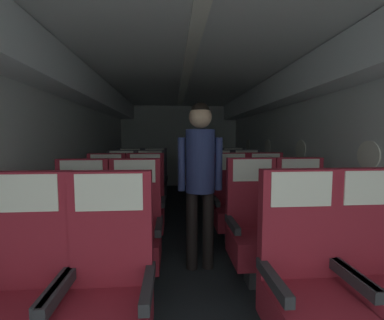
{
  "coord_description": "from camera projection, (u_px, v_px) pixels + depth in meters",
  "views": [
    {
      "loc": [
        -0.2,
        0.27,
        1.28
      ],
      "look_at": [
        0.07,
        3.62,
        0.99
      ],
      "focal_mm": 23.81,
      "sensor_mm": 36.0,
      "label": 1
    }
  ],
  "objects": [
    {
      "name": "seat_c_left_window",
      "position": [
        105.0,
        208.0,
        2.96
      ],
      "size": [
        0.48,
        0.46,
        1.1
      ],
      "color": "#38383D",
      "rests_on": "ground"
    },
    {
      "name": "fuselage_shell",
      "position": [
        186.0,
        116.0,
        3.51
      ],
      "size": [
        3.23,
        7.19,
        2.21
      ],
      "color": "silver",
      "rests_on": "ground"
    },
    {
      "name": "seat_a_left_window",
      "position": [
        19.0,
        299.0,
        1.29
      ],
      "size": [
        0.48,
        0.46,
        1.1
      ],
      "color": "#38383D",
      "rests_on": "ground"
    },
    {
      "name": "seat_e_right_aisle",
      "position": [
        234.0,
        181.0,
        4.83
      ],
      "size": [
        0.48,
        0.46,
        1.1
      ],
      "color": "#38383D",
      "rests_on": "ground"
    },
    {
      "name": "seat_b_right_aisle",
      "position": [
        303.0,
        229.0,
        2.29
      ],
      "size": [
        0.48,
        0.46,
        1.1
      ],
      "color": "#38383D",
      "rests_on": "ground"
    },
    {
      "name": "seat_a_right_window",
      "position": [
        306.0,
        287.0,
        1.4
      ],
      "size": [
        0.48,
        0.46,
        1.1
      ],
      "color": "#38383D",
      "rests_on": "ground"
    },
    {
      "name": "seat_a_right_aisle",
      "position": [
        380.0,
        282.0,
        1.44
      ],
      "size": [
        0.48,
        0.46,
        1.1
      ],
      "color": "#38383D",
      "rests_on": "ground"
    },
    {
      "name": "seat_c_right_aisle",
      "position": [
        267.0,
        205.0,
        3.13
      ],
      "size": [
        0.48,
        0.46,
        1.1
      ],
      "color": "#38383D",
      "rests_on": "ground"
    },
    {
      "name": "seat_d_right_window",
      "position": [
        219.0,
        191.0,
        3.94
      ],
      "size": [
        0.48,
        0.46,
        1.1
      ],
      "color": "#38383D",
      "rests_on": "ground"
    },
    {
      "name": "seat_e_left_window",
      "position": [
        130.0,
        183.0,
        4.66
      ],
      "size": [
        0.48,
        0.46,
        1.1
      ],
      "color": "#38383D",
      "rests_on": "ground"
    },
    {
      "name": "seat_a_left_aisle",
      "position": [
        108.0,
        296.0,
        1.31
      ],
      "size": [
        0.48,
        0.46,
        1.1
      ],
      "color": "#38383D",
      "rests_on": "ground"
    },
    {
      "name": "seat_e_right_window",
      "position": [
        211.0,
        182.0,
        4.77
      ],
      "size": [
        0.48,
        0.46,
        1.1
      ],
      "color": "#38383D",
      "rests_on": "ground"
    },
    {
      "name": "seat_b_left_window",
      "position": [
        80.0,
        235.0,
        2.14
      ],
      "size": [
        0.48,
        0.46,
        1.1
      ],
      "color": "#38383D",
      "rests_on": "ground"
    },
    {
      "name": "seat_c_right_window",
      "position": [
        232.0,
        206.0,
        3.08
      ],
      "size": [
        0.48,
        0.46,
        1.1
      ],
      "color": "#38383D",
      "rests_on": "ground"
    },
    {
      "name": "ground",
      "position": [
        187.0,
        235.0,
        3.4
      ],
      "size": [
        3.35,
        7.54,
        0.02
      ],
      "primitive_type": "cube",
      "color": "#23282D"
    },
    {
      "name": "flight_attendant",
      "position": [
        200.0,
        168.0,
        2.44
      ],
      "size": [
        0.43,
        0.28,
        1.62
      ],
      "rotation": [
        0.0,
        0.0,
        3.28
      ],
      "color": "black",
      "rests_on": "ground"
    },
    {
      "name": "seat_d_left_aisle",
      "position": [
        150.0,
        192.0,
        3.86
      ],
      "size": [
        0.48,
        0.46,
        1.1
      ],
      "color": "#38383D",
      "rests_on": "ground"
    },
    {
      "name": "seat_e_left_aisle",
      "position": [
        155.0,
        182.0,
        4.71
      ],
      "size": [
        0.48,
        0.46,
        1.1
      ],
      "color": "#38383D",
      "rests_on": "ground"
    },
    {
      "name": "seat_d_right_aisle",
      "position": [
        248.0,
        190.0,
        3.98
      ],
      "size": [
        0.48,
        0.46,
        1.1
      ],
      "color": "#38383D",
      "rests_on": "ground"
    },
    {
      "name": "seat_d_left_window",
      "position": [
        121.0,
        193.0,
        3.81
      ],
      "size": [
        0.48,
        0.46,
        1.1
      ],
      "color": "#38383D",
      "rests_on": "ground"
    },
    {
      "name": "seat_b_right_window",
      "position": [
        254.0,
        230.0,
        2.26
      ],
      "size": [
        0.48,
        0.46,
        1.1
      ],
      "color": "#38383D",
      "rests_on": "ground"
    },
    {
      "name": "seat_c_left_aisle",
      "position": [
        145.0,
        207.0,
        3.0
      ],
      "size": [
        0.48,
        0.46,
        1.1
      ],
      "color": "#38383D",
      "rests_on": "ground"
    },
    {
      "name": "seat_b_left_aisle",
      "position": [
        135.0,
        233.0,
        2.18
      ],
      "size": [
        0.48,
        0.46,
        1.1
      ],
      "color": "#38383D",
      "rests_on": "ground"
    }
  ]
}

